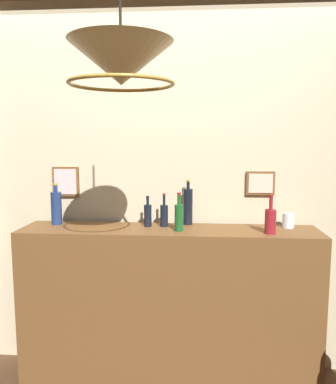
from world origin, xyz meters
TOP-DOWN VIEW (x-y plane):
  - panelled_rear_partition at (-0.00, 1.10)m, footprint 3.43×0.15m
  - bar_shelf_unit at (0.00, 0.83)m, footprint 1.95×0.38m
  - liquor_bottle_sherry at (-0.14, 0.89)m, footprint 0.05×0.05m
  - liquor_bottle_brandy at (-0.04, 0.90)m, footprint 0.05×0.05m
  - liquor_bottle_scotch at (-0.78, 0.92)m, footprint 0.07×0.07m
  - liquor_bottle_bourbon at (0.12, 0.98)m, footprint 0.06×0.06m
  - liquor_bottle_rye at (0.64, 0.75)m, footprint 0.07×0.07m
  - liquor_bottle_whiskey at (0.07, 0.78)m, footprint 0.06×0.06m
  - glass_tumbler_rocks at (0.79, 0.93)m, footprint 0.08×0.08m
  - pendant_lamp at (-0.14, 0.03)m, footprint 0.46×0.46m

SIDE VIEW (x-z plane):
  - bar_shelf_unit at x=0.00m, z-range 0.00..1.07m
  - glass_tumbler_rocks at x=0.79m, z-range 1.07..1.17m
  - liquor_bottle_sherry at x=-0.14m, z-range 1.05..1.25m
  - liquor_bottle_brandy at x=-0.04m, z-range 1.04..1.26m
  - liquor_bottle_rye at x=0.64m, z-range 1.03..1.28m
  - liquor_bottle_whiskey at x=0.07m, z-range 1.04..1.29m
  - liquor_bottle_scotch at x=-0.78m, z-range 1.05..1.33m
  - liquor_bottle_bourbon at x=0.12m, z-range 1.04..1.35m
  - panelled_rear_partition at x=0.00m, z-range 0.08..2.82m
  - pendant_lamp at x=-0.14m, z-range 1.70..2.22m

